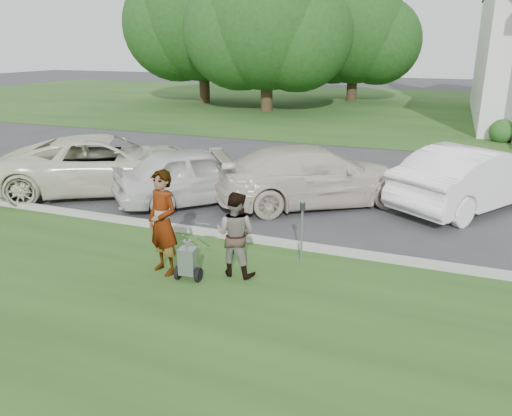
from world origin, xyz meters
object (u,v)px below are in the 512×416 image
Objects in this scene: car_b at (198,175)px; car_c at (314,176)px; tree_back at (355,36)px; person_right at (235,235)px; car_a at (106,164)px; person_left at (163,223)px; car_d at (473,177)px; tree_left at (267,28)px; parking_meter_near at (302,225)px; tree_far at (202,21)px; striping_cart at (188,262)px.

car_c reaches higher than car_b.
person_right is (3.80, -31.06, -3.92)m from tree_back.
car_a reaches higher than car_c.
car_d is at bearing 71.57° from person_left.
person_left is 1.37m from person_right.
car_a is (-5.79, 3.82, 0.01)m from person_right.
tree_left is 24.73m from person_right.
car_b reaches higher than parking_meter_near.
car_d is (18.01, -20.05, -4.86)m from tree_far.
car_a is (-1.99, -27.24, -3.90)m from tree_back.
tree_far reaches higher than tree_back.
tree_left is 11.18× the size of striping_cart.
tree_left reaches higher than car_d.
tree_far is 30.12m from striping_cart.
person_right reaches higher than car_c.
car_c is at bearing 49.83° from car_d.
parking_meter_near is at bearing 35.37° from striping_cart.
person_left is at bearing 82.98° from car_d.
tree_far is at bearing -14.43° from car_d.
tree_left is 8.95m from tree_back.
tree_back is at bearing -26.90° from car_c.
tree_left is 19.82m from car_a.
parking_meter_near is (1.73, 1.48, 0.45)m from striping_cart.
parking_meter_near is at bearing -80.93° from tree_back.
person_left reaches higher than car_b.
tree_far is 5.81× the size of person_left.
tree_far is 29.57m from parking_meter_near.
car_a is 1.17× the size of car_d.
car_a is (8.01, -22.24, -4.87)m from tree_far.
car_b is 0.90× the size of car_d.
tree_far is 24.14m from car_a.
car_a is at bearing 134.04° from striping_cart.
person_right is at bearing 31.48° from striping_cart.
person_left is 1.55× the size of parking_meter_near.
striping_cart is at bearing -84.43° from tree_back.
car_c is at bearing -56.55° from tree_far.
parking_meter_near is 7.38m from car_a.
car_a reaches higher than parking_meter_near.
car_d is at bearing -108.03° from car_a.
car_b is at bearing -119.59° from car_a.
car_d is (3.20, 5.07, 0.02)m from parking_meter_near.
tree_left is at bearing -21.20° from car_d.
car_b is at bearing 50.71° from car_d.
tree_back is 26.81m from car_c.
person_left is 8.46m from car_d.
car_c is at bearing -117.58° from car_b.
person_right is 0.27× the size of car_a.
person_left is 1.24× the size of person_right.
tree_far is (-6.00, 3.00, 0.58)m from tree_left.
parking_meter_near is (2.31, 1.34, -0.19)m from person_left.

